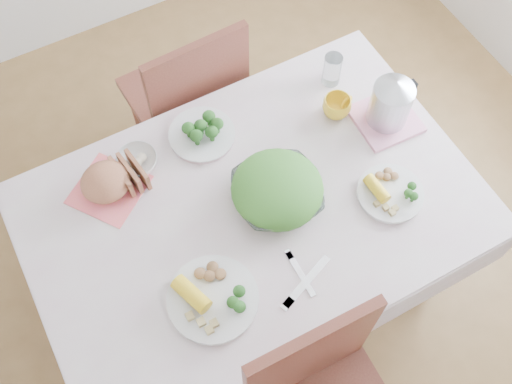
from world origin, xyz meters
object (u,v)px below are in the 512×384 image
salad_bowl (277,193)px  electric_kettle (391,100)px  chair_far (183,97)px  yellow_mug (337,107)px  dining_table (254,252)px  dinner_plate_left (213,299)px  dinner_plate_right (390,193)px

salad_bowl → electric_kettle: size_ratio=1.42×
chair_far → yellow_mug: (0.39, -0.56, 0.34)m
dining_table → dinner_plate_left: (-0.26, -0.23, 0.40)m
dinner_plate_left → electric_kettle: 0.92m
chair_far → dinner_plate_left: chair_far is taller
dining_table → electric_kettle: electric_kettle is taller
salad_bowl → dinner_plate_right: salad_bowl is taller
chair_far → dinner_plate_left: (-0.33, -0.98, 0.31)m
chair_far → salad_bowl: (0.02, -0.76, 0.33)m
dining_table → salad_bowl: 0.43m
chair_far → dinner_plate_right: (0.37, -0.94, 0.31)m
salad_bowl → chair_far: bearing=91.8°
dining_table → salad_bowl: (0.09, -0.01, 0.42)m
dining_table → chair_far: 0.77m
dining_table → dinner_plate_left: 0.53m
chair_far → dinner_plate_left: size_ratio=3.41×
dining_table → yellow_mug: size_ratio=13.39×
dinner_plate_right → yellow_mug: size_ratio=2.18×
yellow_mug → electric_kettle: bearing=-38.4°
salad_bowl → dinner_plate_left: 0.41m
dining_table → dinner_plate_right: dinner_plate_right is taller
yellow_mug → chair_far: bearing=124.6°
dining_table → chair_far: (0.06, 0.76, 0.09)m
chair_far → salad_bowl: chair_far is taller
dinner_plate_right → electric_kettle: bearing=58.5°
dining_table → salad_bowl: salad_bowl is taller
yellow_mug → dinner_plate_left: bearing=-149.3°
yellow_mug → electric_kettle: size_ratio=0.51×
salad_bowl → yellow_mug: yellow_mug is taller
dinner_plate_left → yellow_mug: size_ratio=2.74×
dining_table → chair_far: bearing=85.4°
salad_bowl → electric_kettle: bearing=10.2°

